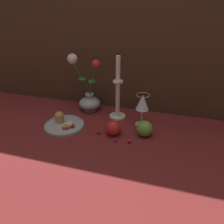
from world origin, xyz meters
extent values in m
plane|color=maroon|center=(0.00, 0.00, 0.00)|extent=(2.40, 2.40, 0.00)
cube|color=#422D1E|center=(0.00, 0.26, 0.60)|extent=(2.40, 0.04, 1.20)
cylinder|color=#A3A3A8|center=(-0.17, 0.15, 0.01)|extent=(0.08, 0.08, 0.01)
ellipsoid|color=#A3A3A8|center=(-0.17, 0.15, 0.05)|extent=(0.13, 0.13, 0.08)
cylinder|color=#A3A3A8|center=(-0.17, 0.15, 0.09)|extent=(0.04, 0.04, 0.03)
torus|color=#A3A3A8|center=(-0.17, 0.15, 0.11)|extent=(0.06, 0.06, 0.01)
cylinder|color=#23662D|center=(-0.22, 0.16, 0.21)|extent=(0.11, 0.03, 0.20)
ellipsoid|color=#23662D|center=(-0.22, 0.16, 0.20)|extent=(0.07, 0.08, 0.00)
sphere|color=silver|center=(-0.28, 0.17, 0.31)|extent=(0.06, 0.06, 0.06)
cylinder|color=#23662D|center=(-0.15, 0.16, 0.20)|extent=(0.05, 0.01, 0.19)
ellipsoid|color=#23662D|center=(-0.15, 0.16, 0.19)|extent=(0.04, 0.07, 0.00)
sphere|color=red|center=(-0.12, 0.16, 0.29)|extent=(0.05, 0.05, 0.05)
cylinder|color=#A3A3A8|center=(-0.23, -0.07, 0.01)|extent=(0.21, 0.21, 0.01)
torus|color=#A3A3A8|center=(-0.23, -0.07, 0.01)|extent=(0.21, 0.21, 0.01)
cylinder|color=tan|center=(-0.27, -0.05, 0.03)|extent=(0.05, 0.05, 0.04)
sphere|color=tan|center=(-0.27, -0.05, 0.05)|extent=(0.05, 0.05, 0.05)
cube|color=#DBBC7A|center=(-0.21, -0.08, 0.01)|extent=(0.04, 0.04, 0.01)
cube|color=#DBBC7A|center=(-0.20, -0.07, 0.03)|extent=(0.04, 0.04, 0.01)
sphere|color=#AD192D|center=(-0.21, -0.11, 0.02)|extent=(0.02, 0.02, 0.02)
sphere|color=#AD192D|center=(-0.20, -0.10, 0.02)|extent=(0.01, 0.01, 0.01)
sphere|color=#AD192D|center=(-0.18, -0.08, 0.02)|extent=(0.02, 0.02, 0.02)
cylinder|color=silver|center=(0.16, 0.07, 0.00)|extent=(0.07, 0.07, 0.00)
cylinder|color=silver|center=(0.16, 0.07, 0.05)|extent=(0.01, 0.01, 0.09)
cone|color=silver|center=(0.16, 0.07, 0.13)|extent=(0.07, 0.07, 0.08)
cone|color=gold|center=(0.16, 0.07, 0.12)|extent=(0.06, 0.06, 0.06)
torus|color=gold|center=(0.16, 0.07, 0.18)|extent=(0.07, 0.07, 0.00)
cylinder|color=silver|center=(0.01, 0.12, 0.01)|extent=(0.09, 0.09, 0.01)
cylinder|color=silver|center=(0.01, 0.12, 0.11)|extent=(0.02, 0.02, 0.20)
cylinder|color=silver|center=(0.01, 0.12, 0.22)|extent=(0.06, 0.06, 0.01)
cylinder|color=white|center=(0.01, 0.12, 0.29)|extent=(0.02, 0.02, 0.13)
cylinder|color=black|center=(0.01, 0.12, 0.36)|extent=(0.00, 0.00, 0.01)
sphere|color=red|center=(0.04, -0.07, 0.04)|extent=(0.08, 0.08, 0.08)
cylinder|color=#4C3319|center=(0.04, -0.07, 0.08)|extent=(0.00, 0.00, 0.01)
sphere|color=#669938|center=(0.19, -0.03, 0.04)|extent=(0.08, 0.08, 0.08)
cylinder|color=#4C3319|center=(0.19, -0.03, 0.09)|extent=(0.00, 0.00, 0.01)
sphere|color=#AD192D|center=(-0.03, -0.08, 0.01)|extent=(0.02, 0.02, 0.02)
sphere|color=#AD192D|center=(0.07, -0.12, 0.01)|extent=(0.02, 0.02, 0.02)
sphere|color=#AD192D|center=(0.14, -0.12, 0.01)|extent=(0.02, 0.02, 0.02)
camera|label=1|loc=(0.30, -0.97, 0.62)|focal=35.00mm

